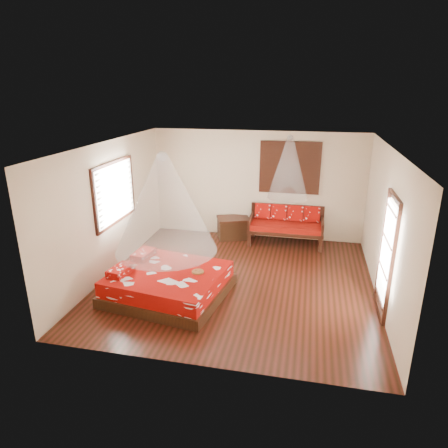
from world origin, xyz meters
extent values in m
cube|color=black|center=(0.00, 0.00, -0.01)|extent=(5.50, 5.50, 0.02)
cube|color=white|center=(0.00, 0.00, 2.81)|extent=(5.50, 5.50, 0.02)
cube|color=beige|center=(-2.76, 0.00, 1.40)|extent=(0.02, 5.50, 2.80)
cube|color=beige|center=(2.76, 0.00, 1.40)|extent=(0.02, 5.50, 2.80)
cube|color=beige|center=(0.00, 2.76, 1.40)|extent=(5.50, 0.02, 2.80)
cube|color=beige|center=(0.00, -2.76, 1.40)|extent=(5.50, 0.02, 2.80)
cube|color=black|center=(-1.19, -0.87, 0.10)|extent=(2.37, 2.20, 0.20)
cube|color=#9C0A05|center=(-1.19, -0.87, 0.35)|extent=(2.26, 2.09, 0.30)
cube|color=#9C0A05|center=(-2.02, -1.15, 0.57)|extent=(0.38, 0.59, 0.14)
cube|color=#9C0A05|center=(-1.90, -0.35, 0.57)|extent=(0.38, 0.59, 0.14)
cube|color=black|center=(-0.06, 1.94, 0.21)|extent=(0.08, 0.08, 0.42)
cube|color=black|center=(1.70, 1.94, 0.21)|extent=(0.08, 0.08, 0.42)
cube|color=black|center=(-0.06, 2.66, 0.21)|extent=(0.08, 0.08, 0.42)
cube|color=black|center=(1.70, 2.66, 0.21)|extent=(0.08, 0.08, 0.42)
cube|color=black|center=(0.82, 2.30, 0.38)|extent=(1.88, 0.83, 0.08)
cube|color=#7E0A04|center=(0.82, 2.30, 0.49)|extent=(1.82, 0.77, 0.14)
cube|color=black|center=(0.82, 2.68, 0.67)|extent=(1.88, 0.06, 0.55)
cube|color=black|center=(-0.08, 2.30, 0.54)|extent=(0.06, 0.83, 0.30)
cube|color=black|center=(1.72, 2.30, 0.54)|extent=(0.06, 0.83, 0.30)
cube|color=#9C0A05|center=(0.20, 2.56, 0.76)|extent=(0.40, 0.20, 0.41)
cube|color=#9C0A05|center=(0.62, 2.56, 0.76)|extent=(0.40, 0.20, 0.41)
cube|color=#9C0A05|center=(1.03, 2.56, 0.76)|extent=(0.40, 0.20, 0.41)
cube|color=#9C0A05|center=(1.45, 2.56, 0.76)|extent=(0.40, 0.20, 0.41)
cube|color=black|center=(-0.57, 2.45, 0.26)|extent=(0.93, 0.80, 0.51)
cube|color=black|center=(-0.57, 2.45, 0.54)|extent=(0.98, 0.86, 0.05)
cube|color=black|center=(0.82, 2.72, 1.90)|extent=(1.52, 0.06, 1.32)
cube|color=black|center=(0.82, 2.71, 1.90)|extent=(1.35, 0.04, 1.10)
cube|color=black|center=(-2.72, 0.20, 1.70)|extent=(0.08, 1.74, 1.34)
cube|color=silver|center=(-2.68, 0.20, 1.70)|extent=(0.04, 1.54, 1.10)
cube|color=black|center=(2.72, -0.60, 1.05)|extent=(0.08, 1.02, 2.16)
cube|color=white|center=(2.70, -0.60, 1.15)|extent=(0.03, 0.82, 1.70)
cylinder|color=brown|center=(-0.62, -0.78, 0.52)|extent=(0.23, 0.23, 0.03)
cone|color=white|center=(-1.19, -0.87, 1.85)|extent=(1.88, 1.88, 1.80)
cone|color=white|center=(0.82, 2.25, 2.00)|extent=(0.98, 0.98, 1.50)
camera|label=1|loc=(1.32, -7.37, 3.85)|focal=32.00mm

